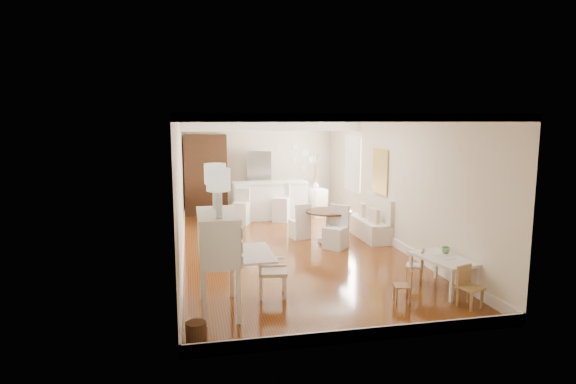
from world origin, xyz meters
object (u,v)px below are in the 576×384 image
object	(u,v)px
gustavian_armchair	(272,271)
fridge	(271,182)
kids_chair_a	(402,285)
sideboard	(315,202)
slip_chair_near	(336,227)
bar_stool_left	(241,207)
bar_stool_right	(281,202)
wicker_basket	(196,332)
breakfast_counter	(270,200)
slip_chair_far	(300,221)
pantry_cabinet	(206,175)
kids_chair_b	(415,265)
kids_chair_c	(471,287)
secretary_bureau	(219,262)
kids_table	(443,273)
dining_table	(329,226)

from	to	relation	value
gustavian_armchair	fridge	distance (m)	6.98
kids_chair_a	sideboard	xyz separation A→B (m)	(0.43, 6.67, 0.14)
slip_chair_near	bar_stool_left	xyz separation A→B (m)	(-1.71, 2.75, 0.01)
gustavian_armchair	bar_stool_right	xyz separation A→B (m)	(1.18, 5.41, 0.11)
wicker_basket	breakfast_counter	world-z (taller)	breakfast_counter
kids_chair_a	slip_chair_far	distance (m)	4.21
wicker_basket	kids_chair_a	distance (m)	3.16
slip_chair_far	bar_stool_right	xyz separation A→B (m)	(-0.08, 1.88, 0.11)
wicker_basket	pantry_cabinet	distance (m)	8.32
kids_chair_b	breakfast_counter	xyz separation A→B (m)	(-1.53, 5.64, 0.23)
sideboard	slip_chair_near	bearing A→B (deg)	-109.08
bar_stool_right	fridge	size ratio (longest dim) A/B	0.58
kids_chair_c	pantry_cabinet	bearing A→B (deg)	93.87
slip_chair_near	bar_stool_right	bearing A→B (deg)	145.58
secretary_bureau	pantry_cabinet	size ratio (longest dim) A/B	0.63
pantry_cabinet	secretary_bureau	bearing A→B (deg)	-90.78
slip_chair_near	fridge	bearing A→B (deg)	141.90
kids_table	bar_stool_right	distance (m)	5.91
kids_table	kids_chair_c	distance (m)	0.75
kids_chair_c	secretary_bureau	bearing A→B (deg)	150.24
kids_chair_b	dining_table	bearing A→B (deg)	-135.64
pantry_cabinet	gustavian_armchair	bearing A→B (deg)	-83.80
wicker_basket	bar_stool_left	size ratio (longest dim) A/B	0.27
dining_table	slip_chair_far	distance (m)	0.73
bar_stool_left	fridge	world-z (taller)	fridge
fridge	sideboard	world-z (taller)	fridge
wicker_basket	fridge	size ratio (longest dim) A/B	0.14
secretary_bureau	bar_stool_left	size ratio (longest dim) A/B	1.54
kids_table	wicker_basket	bearing A→B (deg)	-164.79
gustavian_armchair	wicker_basket	xyz separation A→B (m)	(-1.20, -1.35, -0.28)
kids_table	pantry_cabinet	distance (m)	8.03
slip_chair_near	bar_stool_left	distance (m)	3.24
kids_chair_c	bar_stool_left	bearing A→B (deg)	93.01
slip_chair_far	pantry_cabinet	distance (m)	3.99
bar_stool_left	fridge	size ratio (longest dim) A/B	0.52
gustavian_armchair	breakfast_counter	xyz separation A→B (m)	(0.95, 5.81, 0.11)
dining_table	breakfast_counter	bearing A→B (deg)	107.54
secretary_bureau	kids_table	bearing A→B (deg)	1.95
wicker_basket	dining_table	size ratio (longest dim) A/B	0.25
dining_table	wicker_basket	bearing A→B (deg)	-124.28
breakfast_counter	pantry_cabinet	world-z (taller)	pantry_cabinet
wicker_basket	kids_table	world-z (taller)	kids_table
secretary_bureau	kids_table	size ratio (longest dim) A/B	1.34
kids_table	pantry_cabinet	world-z (taller)	pantry_cabinet
wicker_basket	slip_chair_near	distance (m)	4.90
kids_table	kids_chair_a	distance (m)	0.95
kids_chair_b	gustavian_armchair	bearing A→B (deg)	-54.37
secretary_bureau	fridge	bearing A→B (deg)	74.47
wicker_basket	kids_chair_b	bearing A→B (deg)	22.59
kids_chair_b	wicker_basket	bearing A→B (deg)	-35.86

